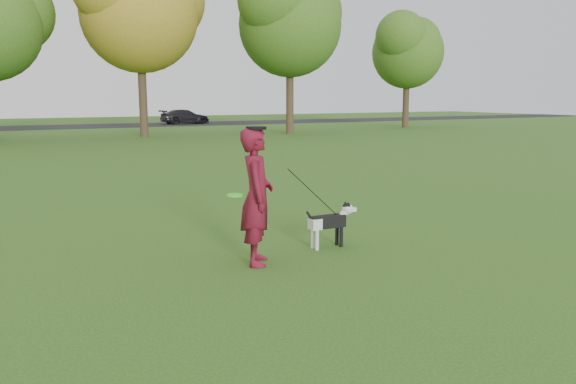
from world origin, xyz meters
TOP-DOWN VIEW (x-y plane):
  - ground at (0.00, 0.00)m, footprint 120.00×120.00m
  - road at (0.00, 40.00)m, footprint 120.00×7.00m
  - man at (-0.58, -0.00)m, footprint 0.73×0.85m
  - dog at (0.86, 0.28)m, footprint 0.95×0.19m
  - car_right at (10.66, 40.00)m, footprint 4.35×2.05m
  - man_held_items at (0.42, 0.11)m, footprint 2.05×0.47m

SIDE VIEW (x-z plane):
  - ground at x=0.00m, z-range 0.00..0.00m
  - road at x=0.00m, z-range 0.00..0.02m
  - dog at x=0.86m, z-range 0.08..0.80m
  - car_right at x=10.66m, z-range 0.02..1.25m
  - man_held_items at x=0.42m, z-range 0.19..1.69m
  - man at x=-0.58m, z-range 0.00..1.98m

